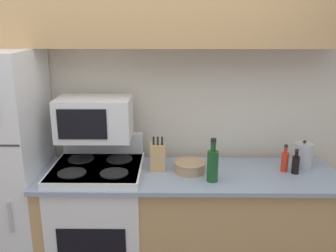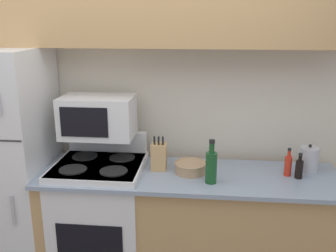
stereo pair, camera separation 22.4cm
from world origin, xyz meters
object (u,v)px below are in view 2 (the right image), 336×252
stove (102,220)px  bottle_soy_sauce (299,168)px  bowl (190,167)px  microwave (98,117)px  refrigerator (6,166)px  bottle_wine_green (211,166)px  bottle_hot_sauce (288,165)px  knife_block (159,157)px  kettle (309,160)px

stove → bottle_soy_sauce: (1.41, -0.00, 0.48)m
stove → bowl: 0.80m
microwave → bowl: (0.69, -0.11, -0.32)m
refrigerator → bottle_wine_green: (1.54, -0.18, 0.14)m
bottle_wine_green → bottle_soy_sauce: bearing=12.7°
microwave → bottle_wine_green: size_ratio=1.76×
bottle_soy_sauce → bottle_hot_sauce: size_ratio=0.90×
refrigerator → bowl: (1.40, -0.03, 0.06)m
stove → bottle_wine_green: 0.97m
stove → bowl: size_ratio=4.83×
stove → knife_block: 0.67m
bottle_soy_sauce → bottle_hot_sauce: bottle_hot_sauce is taller
refrigerator → bowl: size_ratio=7.69×
refrigerator → microwave: (0.71, 0.09, 0.38)m
microwave → kettle: (1.52, -0.01, -0.27)m
bottle_hot_sauce → kettle: (0.16, 0.08, 0.01)m
bowl → bottle_wine_green: (0.14, -0.15, 0.08)m
bottle_soy_sauce → bottle_hot_sauce: (-0.07, 0.04, 0.01)m
knife_block → kettle: knife_block is taller
bowl → bottle_soy_sauce: 0.74m
bottle_wine_green → kettle: bearing=20.2°
refrigerator → bottle_soy_sauce: bearing=-1.2°
bottle_soy_sauce → stove: bearing=179.9°
refrigerator → kettle: refrigerator is taller
stove → kettle: same height
knife_block → microwave: bearing=170.3°
knife_block → bottle_wine_green: bearing=-26.9°
knife_block → bottle_soy_sauce: (0.97, -0.05, -0.03)m
bottle_soy_sauce → kettle: 0.15m
bowl → bottle_soy_sauce: bottle_soy_sauce is taller
refrigerator → stove: refrigerator is taller
stove → bottle_soy_sauce: size_ratio=6.13×
kettle → microwave: bearing=179.5°
bowl → kettle: size_ratio=1.10×
microwave → bottle_soy_sauce: 1.47m
stove → bowl: (0.66, 0.01, 0.45)m
bottle_hot_sauce → bottle_wine_green: (-0.53, -0.17, 0.04)m
bowl → microwave: bearing=170.7°
refrigerator → kettle: bearing=1.9°
refrigerator → bottle_hot_sauce: 2.08m
knife_block → bottle_wine_green: (0.37, -0.19, 0.02)m
stove → bottle_hot_sauce: stove is taller
kettle → bottle_soy_sauce: bearing=-127.4°
knife_block → bottle_hot_sauce: knife_block is taller
bowl → kettle: (0.83, 0.10, 0.05)m
bottle_soy_sauce → kettle: size_ratio=0.87×
bottle_hot_sauce → refrigerator: bearing=179.8°
bottle_hot_sauce → bottle_wine_green: bearing=-162.0°
microwave → knife_block: microwave is taller
bottle_hot_sauce → knife_block: bearing=179.1°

